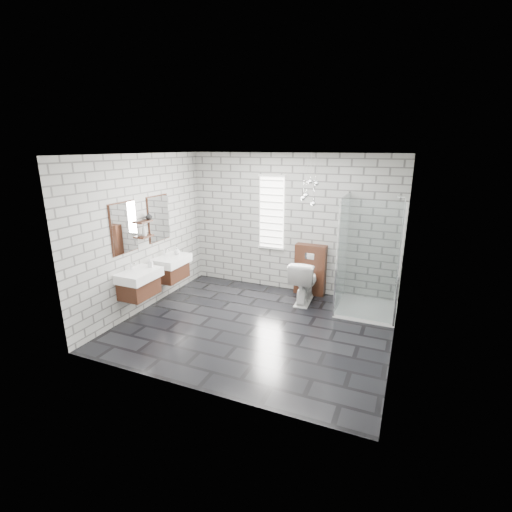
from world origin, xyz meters
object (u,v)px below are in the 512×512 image
Objects in this scene: cistern_panel at (310,270)px; toilet at (304,281)px; vanity_right at (170,261)px; vanity_left at (137,276)px; shower_enclosure at (362,286)px.

cistern_panel is 0.44m from toilet.
vanity_right is at bearing 16.64° from toilet.
vanity_left is 1.92× the size of toilet.
vanity_left is at bearing -137.18° from cistern_panel.
shower_enclosure is at bearing 172.01° from toilet.
toilet is (0.00, -0.43, -0.09)m from cistern_panel.
vanity_right is 0.77× the size of shower_enclosure.
vanity_right is 2.53m from toilet.
vanity_left is 1.00× the size of vanity_right.
vanity_left and vanity_right have the same top height.
shower_enclosure is 2.48× the size of toilet.
shower_enclosure is at bearing -26.22° from cistern_panel.
toilet is (-1.05, 0.09, -0.09)m from shower_enclosure.
cistern_panel is (2.36, 2.19, -0.26)m from vanity_left.
shower_enclosure reaches higher than cistern_panel.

